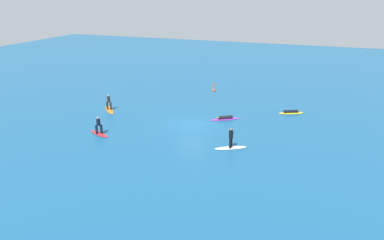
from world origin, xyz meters
The scene contains 7 objects.
ground_plane centered at (0.00, 0.00, 0.00)m, with size 120.00×120.00×0.00m, color #195684.
surfer_on_yellow_board centered at (8.64, 7.00, 0.13)m, with size 2.74×1.85×0.39m.
surfer_on_purple_board centered at (2.59, 2.65, 0.14)m, with size 3.04×2.33×0.40m.
surfer_on_orange_board centered at (-10.10, 1.17, 0.44)m, with size 2.67×2.88×1.76m.
surfer_on_red_board centered at (-7.02, -5.28, 0.48)m, with size 2.52×1.52×1.69m.
surfer_on_white_board centered at (4.96, -4.09, 0.52)m, with size 2.68×1.94×1.79m.
marker_buoy centered at (-1.78, 12.67, 0.22)m, with size 0.42×0.42×1.24m.
Camera 1 is at (11.78, -31.24, 12.42)m, focal length 34.27 mm.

